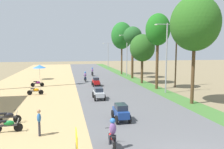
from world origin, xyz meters
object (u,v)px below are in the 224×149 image
(parked_motorbike_third, at_px, (36,91))
(parked_motorbike_fourth, at_px, (38,83))
(streetlamp_far, at_px, (108,53))
(car_hatchback_blue, at_px, (121,112))
(street_signboard, at_px, (77,142))
(motorbike_ahead_second, at_px, (85,77))
(utility_pole_near, at_px, (176,52))
(parked_motorbike_second, at_px, (8,117))
(vendor_umbrella, at_px, (39,66))
(car_sedan_silver, at_px, (99,93))
(motorbike_ahead_third, at_px, (92,72))
(median_tree_fifth, at_px, (122,36))
(streetlamp_mid, at_px, (127,52))
(pedestrian_on_shoulder, at_px, (39,121))
(median_tree_nearest, at_px, (195,24))
(parked_motorbike_nearest, at_px, (8,125))
(streetlamp_near, at_px, (167,53))
(median_tree_fourth, at_px, (133,36))
(motorbike_foreground_rider, at_px, (112,134))
(car_hatchback_red, at_px, (96,81))
(median_tree_second, at_px, (158,30))
(median_tree_third, at_px, (142,48))

(parked_motorbike_third, relative_size, parked_motorbike_fourth, 1.00)
(streetlamp_far, height_order, car_hatchback_blue, streetlamp_far)
(street_signboard, xyz_separation_m, motorbike_ahead_second, (2.52, 25.50, -0.25))
(parked_motorbike_third, distance_m, car_hatchback_blue, 13.18)
(parked_motorbike_third, relative_size, utility_pole_near, 0.19)
(parked_motorbike_second, relative_size, vendor_umbrella, 0.71)
(car_sedan_silver, distance_m, motorbike_ahead_third, 20.44)
(median_tree_fifth, distance_m, streetlamp_mid, 4.48)
(vendor_umbrella, distance_m, pedestrian_on_shoulder, 26.40)
(median_tree_nearest, bearing_deg, car_sedan_silver, 156.86)
(street_signboard, xyz_separation_m, car_hatchback_blue, (3.42, 5.53, -0.36))
(parked_motorbike_nearest, relative_size, car_sedan_silver, 0.80)
(parked_motorbike_nearest, height_order, vendor_umbrella, vendor_umbrella)
(streetlamp_near, bearing_deg, median_tree_fifth, 90.77)
(median_tree_fourth, xyz_separation_m, streetlamp_far, (-0.06, 23.23, -3.37))
(median_tree_fifth, xyz_separation_m, streetlamp_far, (0.28, 16.74, -3.86))
(parked_motorbike_fourth, distance_m, street_signboard, 22.78)
(motorbike_foreground_rider, bearing_deg, car_hatchback_red, 84.91)
(streetlamp_near, relative_size, streetlamp_far, 1.17)
(vendor_umbrella, distance_m, median_tree_second, 21.16)
(motorbike_ahead_third, bearing_deg, utility_pole_near, -56.48)
(parked_motorbike_fourth, bearing_deg, car_sedan_silver, -52.79)
(streetlamp_near, relative_size, streetlamp_mid, 1.02)
(median_tree_third, bearing_deg, median_tree_fifth, 90.31)
(streetlamp_mid, height_order, motorbike_foreground_rider, streetlamp_mid)
(motorbike_foreground_rider, bearing_deg, vendor_umbrella, 103.26)
(street_signboard, distance_m, motorbike_foreground_rider, 2.23)
(parked_motorbike_third, bearing_deg, motorbike_ahead_second, 54.60)
(parked_motorbike_third, height_order, streetlamp_near, streetlamp_near)
(vendor_umbrella, relative_size, streetlamp_far, 0.36)
(parked_motorbike_second, bearing_deg, median_tree_fifth, 61.65)
(parked_motorbike_nearest, relative_size, utility_pole_near, 0.19)
(median_tree_second, relative_size, motorbike_ahead_second, 5.41)
(median_tree_fifth, relative_size, car_hatchback_blue, 5.35)
(streetlamp_near, bearing_deg, parked_motorbike_third, 172.92)
(car_sedan_silver, bearing_deg, car_hatchback_blue, -85.51)
(median_tree_third, height_order, car_sedan_silver, median_tree_third)
(median_tree_third, xyz_separation_m, car_hatchback_red, (-7.32, -1.40, -4.69))
(parked_motorbike_fourth, height_order, median_tree_nearest, median_tree_nearest)
(median_tree_nearest, height_order, motorbike_foreground_rider, median_tree_nearest)
(median_tree_nearest, relative_size, motorbike_foreground_rider, 5.61)
(motorbike_ahead_third, bearing_deg, streetlamp_near, -70.36)
(parked_motorbike_fourth, relative_size, streetlamp_mid, 0.22)
(streetlamp_near, bearing_deg, car_sedan_silver, -168.00)
(parked_motorbike_second, distance_m, streetlamp_near, 18.09)
(parked_motorbike_nearest, bearing_deg, parked_motorbike_second, 103.23)
(parked_motorbike_second, distance_m, motorbike_foreground_rider, 8.34)
(median_tree_third, relative_size, utility_pole_near, 0.79)
(median_tree_second, height_order, car_hatchback_red, median_tree_second)
(parked_motorbike_nearest, bearing_deg, median_tree_nearest, 16.15)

